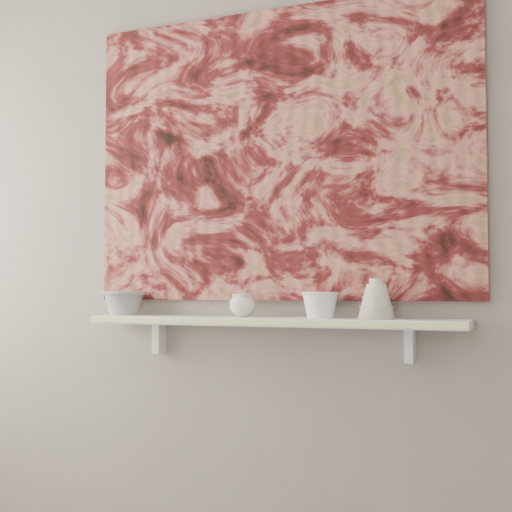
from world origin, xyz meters
The scene contains 11 objects.
wall_back centered at (0.00, 1.60, 1.35)m, with size 3.60×3.60×0.00m, color gray.
shelf centered at (0.00, 1.51, 0.92)m, with size 1.40×0.18×0.03m, color white.
shelf_stripe centered at (0.00, 1.41, 0.92)m, with size 1.40×0.01×0.02m, color #F0E7A0.
bracket_left centered at (-0.49, 1.57, 0.84)m, with size 0.03×0.06×0.12m, color white.
bracket_right centered at (0.49, 1.57, 0.84)m, with size 0.03×0.06×0.12m, color white.
painting centered at (0.00, 1.59, 1.54)m, with size 1.50×0.03×1.10m, color maroon.
house_motif centered at (0.45, 1.57, 1.23)m, with size 0.09×0.00×0.08m, color black.
bowl_grey centered at (-0.61, 1.51, 0.98)m, with size 0.17×0.17×0.10m, color gray, non-canonical shape.
cup_cream centered at (-0.10, 1.51, 0.97)m, with size 0.10×0.10×0.09m, color silver, non-canonical shape.
bell_vessel centered at (0.39, 1.51, 1.00)m, with size 0.13×0.13×0.14m, color beige, non-canonical shape.
bowl_white centered at (0.19, 1.51, 0.98)m, with size 0.13×0.13×0.09m, color white, non-canonical shape.
Camera 1 is at (0.91, -0.90, 1.03)m, focal length 50.00 mm.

